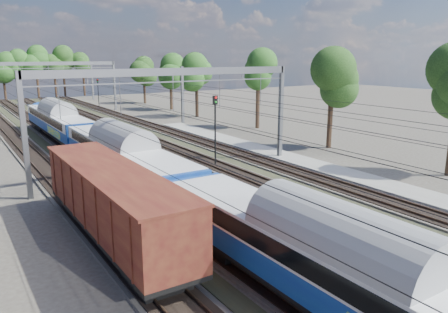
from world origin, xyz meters
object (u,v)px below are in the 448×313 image
emu_train (125,151)px  worker (117,133)px  freight_boxcar (112,200)px  signal_near (215,122)px  signal_far (98,89)px

emu_train → worker: emu_train is taller
freight_boxcar → worker: bearing=70.3°
emu_train → signal_near: signal_near is taller
signal_far → emu_train: bearing=-86.1°
worker → signal_far: (8.94, 36.00, 2.55)m
worker → freight_boxcar: bearing=151.2°
signal_far → signal_near: bearing=-76.9°
emu_train → signal_far: signal_far is taller
emu_train → worker: size_ratio=34.37×
emu_train → freight_boxcar: 11.15m
freight_boxcar → signal_far: signal_far is taller
emu_train → signal_near: size_ratio=10.44×
freight_boxcar → signal_near: (13.64, 11.63, 1.65)m
freight_boxcar → signal_far: size_ratio=2.80×
freight_boxcar → worker: (10.14, 28.35, -1.47)m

